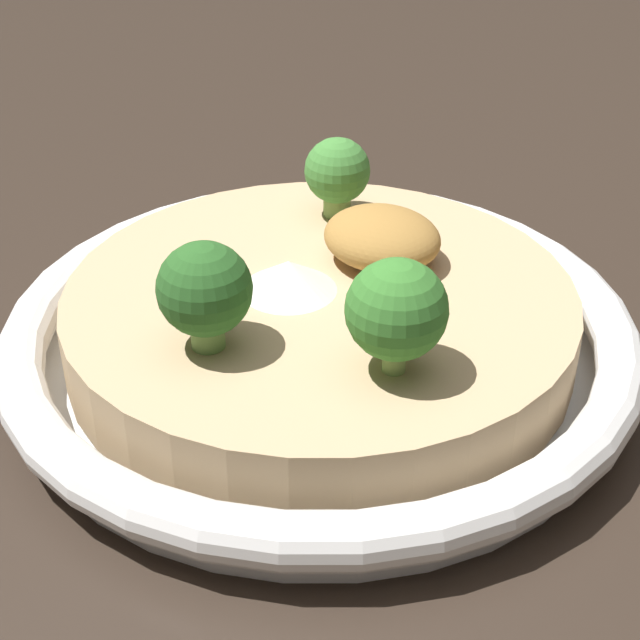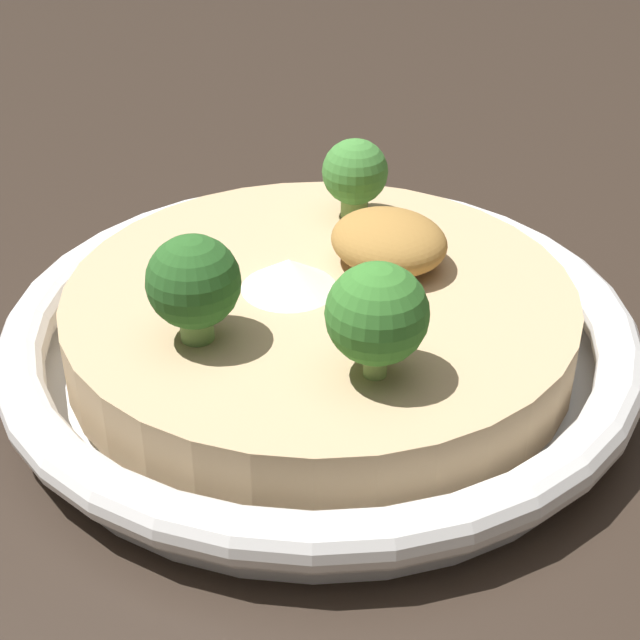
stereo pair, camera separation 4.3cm
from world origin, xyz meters
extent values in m
plane|color=#2D231C|center=(0.00, 0.00, 0.00)|extent=(6.00, 6.00, 0.00)
cylinder|color=white|center=(0.00, 0.00, 0.00)|extent=(0.26, 0.26, 0.01)
torus|color=white|center=(0.00, 0.00, 0.02)|extent=(0.28, 0.28, 0.02)
cylinder|color=tan|center=(0.00, 0.00, 0.03)|extent=(0.22, 0.22, 0.03)
cone|color=white|center=(0.01, 0.01, 0.05)|extent=(0.04, 0.04, 0.01)
ellipsoid|color=#A37538|center=(-0.01, -0.04, 0.05)|extent=(0.05, 0.05, 0.02)
cylinder|color=#759E4C|center=(0.04, -0.06, 0.05)|extent=(0.02, 0.02, 0.02)
sphere|color=#428438|center=(0.04, -0.06, 0.06)|extent=(0.03, 0.03, 0.03)
cylinder|color=#668E47|center=(0.01, 0.06, 0.05)|extent=(0.02, 0.02, 0.02)
sphere|color=#285B23|center=(0.01, 0.06, 0.07)|extent=(0.04, 0.04, 0.04)
cylinder|color=#84A856|center=(-0.06, 0.03, 0.05)|extent=(0.01, 0.01, 0.02)
sphere|color=#387A2D|center=(-0.06, 0.03, 0.07)|extent=(0.04, 0.04, 0.04)
camera|label=1|loc=(-0.23, 0.28, 0.26)|focal=55.00mm
camera|label=2|loc=(-0.26, 0.25, 0.26)|focal=55.00mm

